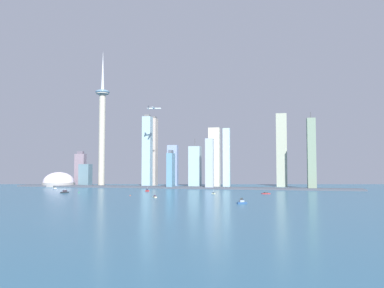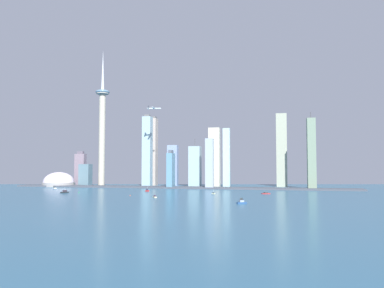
{
  "view_description": "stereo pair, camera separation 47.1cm",
  "coord_description": "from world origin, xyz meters",
  "px_view_note": "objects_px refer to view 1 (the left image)",
  "views": [
    {
      "loc": [
        210.34,
        -307.81,
        50.16
      ],
      "look_at": [
        35.36,
        486.24,
        95.56
      ],
      "focal_mm": 35.5,
      "sensor_mm": 36.0,
      "label": 1
    },
    {
      "loc": [
        210.8,
        -307.71,
        50.16
      ],
      "look_at": [
        35.36,
        486.24,
        95.56
      ],
      "focal_mm": 35.5,
      "sensor_mm": 36.0,
      "label": 2
    }
  ],
  "objects_px": {
    "skyscraper_4": "(85,175)",
    "airplane": "(154,108)",
    "boat_1": "(65,192)",
    "channel_buoy_1": "(130,195)",
    "skyscraper_6": "(80,169)",
    "boat_4": "(213,193)",
    "skyscraper_3": "(195,167)",
    "boat_5": "(147,190)",
    "skyscraper_7": "(282,150)",
    "channel_buoy_0": "(79,192)",
    "skyscraper_1": "(173,165)",
    "skyscraper_0": "(171,170)",
    "skyscraper_10": "(154,151)",
    "skyscraper_2": "(214,158)",
    "observation_tower": "(102,124)",
    "boat_7": "(242,200)",
    "skyscraper_9": "(311,154)",
    "stadium_dome": "(59,183)",
    "boat_2": "(242,202)",
    "skyscraper_5": "(227,158)",
    "boat_6": "(155,197)",
    "boat_3": "(266,193)",
    "boat_0": "(54,188)",
    "skyscraper_11": "(147,151)"
  },
  "relations": [
    {
      "from": "skyscraper_1",
      "to": "skyscraper_6",
      "type": "height_order",
      "value": "skyscraper_1"
    },
    {
      "from": "skyscraper_6",
      "to": "boat_4",
      "type": "relative_size",
      "value": 12.45
    },
    {
      "from": "skyscraper_0",
      "to": "skyscraper_10",
      "type": "distance_m",
      "value": 134.76
    },
    {
      "from": "boat_1",
      "to": "channel_buoy_1",
      "type": "height_order",
      "value": "boat_1"
    },
    {
      "from": "boat_0",
      "to": "boat_3",
      "type": "height_order",
      "value": "boat_0"
    },
    {
      "from": "skyscraper_4",
      "to": "skyscraper_6",
      "type": "bearing_deg",
      "value": 136.67
    },
    {
      "from": "skyscraper_7",
      "to": "channel_buoy_1",
      "type": "bearing_deg",
      "value": -127.54
    },
    {
      "from": "stadium_dome",
      "to": "boat_0",
      "type": "relative_size",
      "value": 5.45
    },
    {
      "from": "skyscraper_4",
      "to": "observation_tower",
      "type": "bearing_deg",
      "value": -12.66
    },
    {
      "from": "boat_2",
      "to": "airplane",
      "type": "distance_m",
      "value": 388.53
    },
    {
      "from": "skyscraper_4",
      "to": "airplane",
      "type": "xyz_separation_m",
      "value": [
        194.76,
        -66.27,
        146.42
      ]
    },
    {
      "from": "boat_0",
      "to": "boat_1",
      "type": "relative_size",
      "value": 0.83
    },
    {
      "from": "skyscraper_1",
      "to": "boat_7",
      "type": "height_order",
      "value": "skyscraper_1"
    },
    {
      "from": "skyscraper_3",
      "to": "boat_0",
      "type": "bearing_deg",
      "value": -156.86
    },
    {
      "from": "skyscraper_2",
      "to": "skyscraper_3",
      "type": "distance_m",
      "value": 49.69
    },
    {
      "from": "skyscraper_6",
      "to": "skyscraper_3",
      "type": "bearing_deg",
      "value": -3.45
    },
    {
      "from": "skyscraper_11",
      "to": "skyscraper_0",
      "type": "bearing_deg",
      "value": -36.66
    },
    {
      "from": "stadium_dome",
      "to": "airplane",
      "type": "distance_m",
      "value": 303.04
    },
    {
      "from": "skyscraper_1",
      "to": "skyscraper_10",
      "type": "xyz_separation_m",
      "value": [
        -46.83,
        -3.39,
        34.54
      ]
    },
    {
      "from": "boat_1",
      "to": "channel_buoy_0",
      "type": "distance_m",
      "value": 25.94
    },
    {
      "from": "skyscraper_2",
      "to": "boat_2",
      "type": "height_order",
      "value": "skyscraper_2"
    },
    {
      "from": "skyscraper_11",
      "to": "skyscraper_3",
      "type": "bearing_deg",
      "value": -0.96
    },
    {
      "from": "skyscraper_6",
      "to": "boat_4",
      "type": "distance_m",
      "value": 430.94
    },
    {
      "from": "boat_5",
      "to": "boat_6",
      "type": "height_order",
      "value": "boat_5"
    },
    {
      "from": "stadium_dome",
      "to": "skyscraper_4",
      "type": "relative_size",
      "value": 1.44
    },
    {
      "from": "skyscraper_7",
      "to": "boat_2",
      "type": "relative_size",
      "value": 12.79
    },
    {
      "from": "observation_tower",
      "to": "skyscraper_2",
      "type": "distance_m",
      "value": 279.79
    },
    {
      "from": "skyscraper_4",
      "to": "skyscraper_11",
      "type": "height_order",
      "value": "skyscraper_11"
    },
    {
      "from": "skyscraper_3",
      "to": "boat_3",
      "type": "height_order",
      "value": "skyscraper_3"
    },
    {
      "from": "channel_buoy_1",
      "to": "skyscraper_0",
      "type": "bearing_deg",
      "value": 87.2
    },
    {
      "from": "skyscraper_7",
      "to": "skyscraper_10",
      "type": "xyz_separation_m",
      "value": [
        -309.46,
        -8.39,
        -1.25
      ]
    },
    {
      "from": "skyscraper_2",
      "to": "boat_6",
      "type": "height_order",
      "value": "skyscraper_2"
    },
    {
      "from": "skyscraper_6",
      "to": "channel_buoy_1",
      "type": "height_order",
      "value": "skyscraper_6"
    },
    {
      "from": "stadium_dome",
      "to": "skyscraper_10",
      "type": "bearing_deg",
      "value": 22.02
    },
    {
      "from": "skyscraper_4",
      "to": "boat_5",
      "type": "bearing_deg",
      "value": -35.35
    },
    {
      "from": "skyscraper_10",
      "to": "channel_buoy_1",
      "type": "xyz_separation_m",
      "value": [
        61.84,
        -313.9,
        -83.53
      ]
    },
    {
      "from": "boat_1",
      "to": "channel_buoy_0",
      "type": "relative_size",
      "value": 6.15
    },
    {
      "from": "boat_2",
      "to": "skyscraper_4",
      "type": "bearing_deg",
      "value": 108.05
    },
    {
      "from": "skyscraper_2",
      "to": "channel_buoy_1",
      "type": "height_order",
      "value": "skyscraper_2"
    },
    {
      "from": "skyscraper_6",
      "to": "boat_4",
      "type": "xyz_separation_m",
      "value": [
        372.19,
        -213.63,
        -39.26
      ]
    },
    {
      "from": "skyscraper_1",
      "to": "skyscraper_10",
      "type": "relative_size",
      "value": 0.58
    },
    {
      "from": "boat_1",
      "to": "boat_4",
      "type": "height_order",
      "value": "boat_1"
    },
    {
      "from": "boat_4",
      "to": "skyscraper_9",
      "type": "bearing_deg",
      "value": 72.94
    },
    {
      "from": "skyscraper_2",
      "to": "skyscraper_6",
      "type": "xyz_separation_m",
      "value": [
        -342.98,
        18.92,
        -27.0
      ]
    },
    {
      "from": "skyscraper_0",
      "to": "skyscraper_10",
      "type": "xyz_separation_m",
      "value": [
        -72.07,
        104.61,
        44.98
      ]
    },
    {
      "from": "skyscraper_2",
      "to": "skyscraper_5",
      "type": "distance_m",
      "value": 33.9
    },
    {
      "from": "stadium_dome",
      "to": "boat_5",
      "type": "height_order",
      "value": "stadium_dome"
    },
    {
      "from": "boat_3",
      "to": "boat_6",
      "type": "relative_size",
      "value": 1.25
    },
    {
      "from": "skyscraper_7",
      "to": "channel_buoy_0",
      "type": "relative_size",
      "value": 62.89
    },
    {
      "from": "stadium_dome",
      "to": "boat_5",
      "type": "xyz_separation_m",
      "value": [
        265.5,
        -124.41,
        -6.66
      ]
    }
  ]
}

